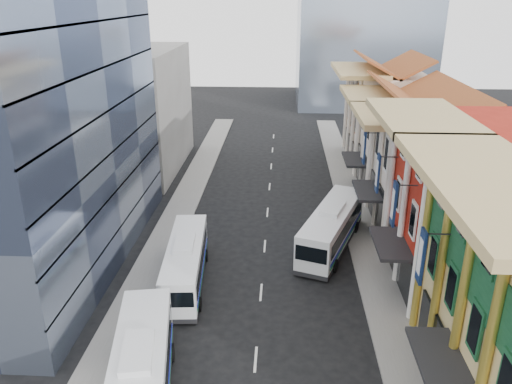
# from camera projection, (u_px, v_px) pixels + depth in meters

# --- Properties ---
(sidewalk_right) EXTENTS (3.00, 90.00, 0.15)m
(sidewalk_right) POSITION_uv_depth(u_px,v_px,m) (367.00, 248.00, 41.33)
(sidewalk_right) COLOR slate
(sidewalk_right) RESTS_ON ground
(sidewalk_left) EXTENTS (3.00, 90.00, 0.15)m
(sidewalk_left) POSITION_uv_depth(u_px,v_px,m) (165.00, 243.00, 42.19)
(sidewalk_left) COLOR slate
(sidewalk_left) RESTS_ON ground
(shophouse_red) EXTENTS (8.00, 10.00, 12.00)m
(shophouse_red) POSITION_uv_depth(u_px,v_px,m) (466.00, 208.00, 34.24)
(shophouse_red) COLOR #A42012
(shophouse_red) RESTS_ON ground
(shophouse_cream_near) EXTENTS (8.00, 9.00, 10.00)m
(shophouse_cream_near) POSITION_uv_depth(u_px,v_px,m) (427.00, 175.00, 43.43)
(shophouse_cream_near) COLOR silver
(shophouse_cream_near) RESTS_ON ground
(shophouse_cream_mid) EXTENTS (8.00, 9.00, 10.00)m
(shophouse_cream_mid) POSITION_uv_depth(u_px,v_px,m) (404.00, 146.00, 51.79)
(shophouse_cream_mid) COLOR silver
(shophouse_cream_mid) RESTS_ON ground
(shophouse_cream_far) EXTENTS (8.00, 12.00, 11.00)m
(shophouse_cream_far) POSITION_uv_depth(u_px,v_px,m) (386.00, 118.00, 61.35)
(shophouse_cream_far) COLOR silver
(shophouse_cream_far) RESTS_ON ground
(office_tower) EXTENTS (12.00, 26.00, 30.00)m
(office_tower) POSITION_uv_depth(u_px,v_px,m) (18.00, 67.00, 34.35)
(office_tower) COLOR #424D69
(office_tower) RESTS_ON ground
(office_block_far) EXTENTS (10.00, 18.00, 14.00)m
(office_block_far) POSITION_uv_depth(u_px,v_px,m) (136.00, 110.00, 58.59)
(office_block_far) COLOR gray
(office_block_far) RESTS_ON ground
(bus_left_near) EXTENTS (4.76, 12.01, 3.76)m
(bus_left_near) POSITION_uv_depth(u_px,v_px,m) (140.00, 379.00, 24.67)
(bus_left_near) COLOR silver
(bus_left_near) RESTS_ON ground
(bus_left_far) EXTENTS (3.35, 10.79, 3.41)m
(bus_left_far) POSITION_uv_depth(u_px,v_px,m) (186.00, 262.00, 35.88)
(bus_left_far) COLOR white
(bus_left_far) RESTS_ON ground
(bus_right) EXTENTS (6.55, 11.92, 3.75)m
(bus_right) POSITION_uv_depth(u_px,v_px,m) (332.00, 227.00, 40.94)
(bus_right) COLOR silver
(bus_right) RESTS_ON ground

